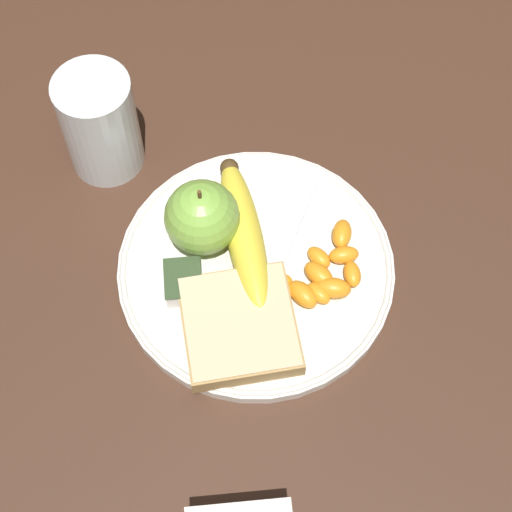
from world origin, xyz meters
TOP-DOWN VIEW (x-y plane):
  - ground_plane at (0.00, 0.00)m, footprint 3.00×3.00m
  - plate at (0.00, 0.00)m, footprint 0.26×0.26m
  - juice_glass at (-0.14, -0.14)m, footprint 0.07×0.07m
  - apple at (-0.04, -0.05)m, footprint 0.07×0.07m
  - banana at (-0.03, -0.01)m, footprint 0.17×0.05m
  - bread_slice at (0.06, -0.02)m, footprint 0.11×0.11m
  - fork at (0.01, 0.02)m, footprint 0.18×0.10m
  - jam_packet at (0.02, -0.07)m, footprint 0.04×0.03m
  - orange_segment_0 at (0.02, 0.09)m, footprint 0.03×0.02m
  - orange_segment_1 at (0.04, 0.05)m, footprint 0.03×0.03m
  - orange_segment_2 at (-0.00, 0.06)m, footprint 0.03×0.03m
  - orange_segment_3 at (0.02, 0.02)m, footprint 0.02×0.03m
  - orange_segment_4 at (0.04, 0.04)m, footprint 0.04×0.03m
  - orange_segment_5 at (0.03, 0.07)m, footprint 0.03×0.04m
  - orange_segment_6 at (0.00, 0.08)m, footprint 0.02×0.03m
  - orange_segment_7 at (0.03, 0.02)m, footprint 0.03×0.02m
  - orange_segment_8 at (0.02, 0.06)m, footprint 0.04×0.03m
  - orange_segment_9 at (-0.02, 0.08)m, footprint 0.03×0.02m

SIDE VIEW (x-z plane):
  - ground_plane at x=0.00m, z-range 0.00..0.00m
  - plate at x=0.00m, z-range 0.00..0.02m
  - fork at x=0.01m, z-range 0.01..0.02m
  - orange_segment_1 at x=0.04m, z-range 0.01..0.03m
  - orange_segment_2 at x=0.00m, z-range 0.01..0.03m
  - orange_segment_3 at x=0.02m, z-range 0.01..0.03m
  - orange_segment_0 at x=0.02m, z-range 0.01..0.03m
  - orange_segment_7 at x=0.03m, z-range 0.01..0.03m
  - orange_segment_6 at x=0.00m, z-range 0.01..0.03m
  - orange_segment_9 at x=-0.02m, z-range 0.01..0.03m
  - orange_segment_8 at x=0.02m, z-range 0.01..0.03m
  - orange_segment_4 at x=0.04m, z-range 0.01..0.03m
  - orange_segment_5 at x=0.03m, z-range 0.01..0.03m
  - jam_packet at x=0.02m, z-range 0.01..0.03m
  - bread_slice at x=0.06m, z-range 0.01..0.03m
  - banana at x=-0.03m, z-range 0.01..0.05m
  - apple at x=-0.04m, z-range 0.01..0.09m
  - juice_glass at x=-0.14m, z-range 0.00..0.11m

